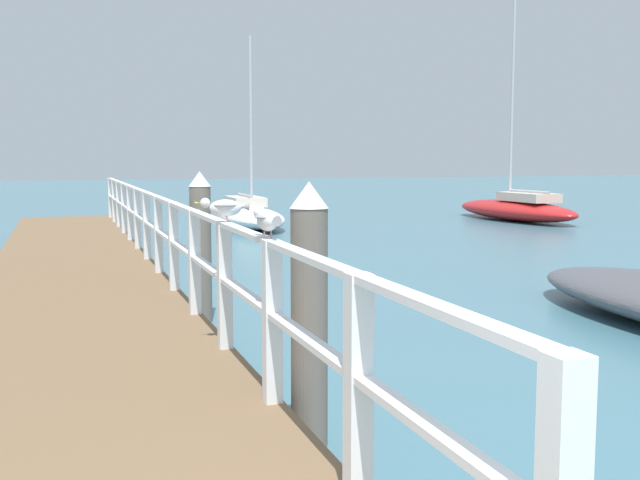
{
  "coord_description": "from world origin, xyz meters",
  "views": [
    {
      "loc": [
        -0.17,
        -0.99,
        2.19
      ],
      "look_at": [
        2.66,
        7.29,
        1.25
      ],
      "focal_mm": 42.63,
      "sensor_mm": 36.0,
      "label": 1
    }
  ],
  "objects_px": {
    "seagull_foreground": "(267,219)",
    "boat_0": "(516,208)",
    "dock_piling_near": "(309,314)",
    "seagull_background": "(224,207)",
    "boat_4": "(249,215)",
    "dock_piling_far": "(201,247)"
  },
  "relations": [
    {
      "from": "dock_piling_far",
      "to": "seagull_foreground",
      "type": "xyz_separation_m",
      "value": [
        -0.38,
        -4.88,
        0.74
      ]
    },
    {
      "from": "boat_0",
      "to": "dock_piling_far",
      "type": "bearing_deg",
      "value": -137.46
    },
    {
      "from": "dock_piling_near",
      "to": "seagull_background",
      "type": "xyz_separation_m",
      "value": [
        -0.39,
        1.21,
        0.74
      ]
    },
    {
      "from": "boat_0",
      "to": "boat_4",
      "type": "height_order",
      "value": "boat_0"
    },
    {
      "from": "boat_4",
      "to": "dock_piling_near",
      "type": "bearing_deg",
      "value": 78.49
    },
    {
      "from": "seagull_background",
      "to": "dock_piling_near",
      "type": "bearing_deg",
      "value": -147.07
    },
    {
      "from": "dock_piling_near",
      "to": "dock_piling_far",
      "type": "height_order",
      "value": "same"
    },
    {
      "from": "seagull_background",
      "to": "boat_0",
      "type": "distance_m",
      "value": 21.67
    },
    {
      "from": "seagull_background",
      "to": "boat_0",
      "type": "bearing_deg",
      "value": -24.82
    },
    {
      "from": "dock_piling_far",
      "to": "seagull_foreground",
      "type": "distance_m",
      "value": 4.95
    },
    {
      "from": "seagull_foreground",
      "to": "boat_4",
      "type": "xyz_separation_m",
      "value": [
        4.31,
        18.41,
        -1.37
      ]
    },
    {
      "from": "seagull_background",
      "to": "boat_4",
      "type": "xyz_separation_m",
      "value": [
        4.32,
        16.99,
        -1.37
      ]
    },
    {
      "from": "seagull_foreground",
      "to": "boat_0",
      "type": "height_order",
      "value": "boat_0"
    },
    {
      "from": "dock_piling_near",
      "to": "boat_4",
      "type": "distance_m",
      "value": 18.63
    },
    {
      "from": "dock_piling_far",
      "to": "boat_4",
      "type": "distance_m",
      "value": 14.11
    },
    {
      "from": "dock_piling_near",
      "to": "seagull_background",
      "type": "distance_m",
      "value": 1.47
    },
    {
      "from": "dock_piling_near",
      "to": "boat_4",
      "type": "bearing_deg",
      "value": 77.81
    },
    {
      "from": "dock_piling_near",
      "to": "seagull_background",
      "type": "height_order",
      "value": "dock_piling_near"
    },
    {
      "from": "dock_piling_near",
      "to": "boat_0",
      "type": "height_order",
      "value": "boat_0"
    },
    {
      "from": "seagull_foreground",
      "to": "boat_4",
      "type": "relative_size",
      "value": 0.08
    },
    {
      "from": "seagull_background",
      "to": "boat_4",
      "type": "distance_m",
      "value": 17.59
    },
    {
      "from": "seagull_background",
      "to": "dock_piling_far",
      "type": "bearing_deg",
      "value": 8.73
    }
  ]
}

